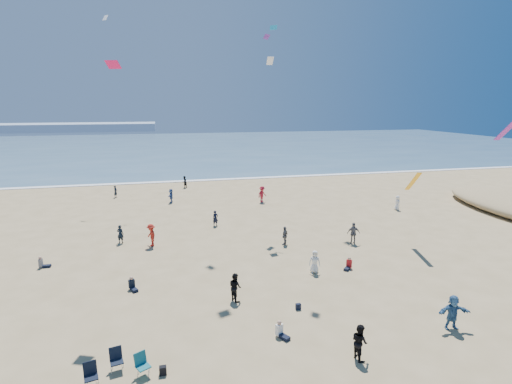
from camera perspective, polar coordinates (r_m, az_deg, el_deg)
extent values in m
cube|color=#476B84|center=(109.19, -11.81, 6.34)|extent=(220.00, 100.00, 0.06)
cube|color=white|center=(59.70, -10.20, 1.55)|extent=(220.00, 1.20, 0.08)
cube|color=#7A8EA8|center=(192.41, -30.96, 7.85)|extent=(110.00, 20.00, 3.20)
imported|color=white|center=(27.46, 8.37, -9.81)|extent=(0.87, 0.69, 1.55)
imported|color=#325F8B|center=(23.14, 26.30, -15.13)|extent=(1.71, 0.73, 1.79)
imported|color=#A91828|center=(46.10, 0.88, -0.32)|extent=(1.39, 1.24, 1.87)
imported|color=black|center=(34.53, -18.82, -5.70)|extent=(0.65, 0.54, 1.52)
imported|color=slate|center=(33.44, 13.75, -5.74)|extent=(1.11, 0.66, 1.77)
imported|color=black|center=(23.61, -2.99, -13.38)|extent=(0.89, 0.99, 1.66)
imported|color=#375798|center=(47.00, -12.05, -0.52)|extent=(0.69, 1.54, 1.60)
imported|color=black|center=(37.34, -5.82, -3.76)|extent=(0.62, 0.50, 1.47)
imported|color=black|center=(19.41, 14.58, -19.99)|extent=(0.73, 0.88, 1.65)
imported|color=slate|center=(32.35, 4.15, -6.24)|extent=(0.88, 0.92, 1.54)
imported|color=black|center=(54.89, -10.20, 1.42)|extent=(0.99, 0.98, 1.62)
imported|color=black|center=(51.37, -19.43, 0.05)|extent=(0.53, 0.62, 1.45)
imported|color=#B32519|center=(33.00, -14.75, -5.99)|extent=(1.06, 1.34, 1.83)
imported|color=white|center=(45.31, 19.53, -1.47)|extent=(0.52, 0.78, 1.56)
cube|color=black|center=(18.73, -13.16, -23.58)|extent=(0.30, 0.22, 0.38)
cube|color=black|center=(23.05, 6.05, -15.96)|extent=(0.28, 0.18, 0.34)
cube|color=#5C218A|center=(39.27, 1.52, 21.30)|extent=(0.82, 0.81, 0.41)
cube|color=white|center=(51.90, -20.72, 22.28)|extent=(0.71, 0.69, 0.61)
cube|color=#CA0E56|center=(24.07, -19.74, 16.76)|extent=(0.88, 0.73, 0.42)
cube|color=#23A9D3|center=(38.91, 2.51, 22.43)|extent=(0.64, 0.53, 0.42)
cube|color=white|center=(36.37, 2.02, 18.21)|extent=(0.64, 0.43, 0.67)
cube|color=#FFAB1A|center=(33.49, 21.52, 1.39)|extent=(0.35, 2.64, 1.87)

